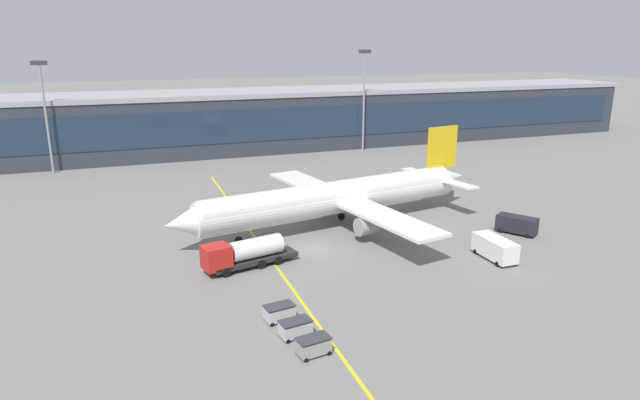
# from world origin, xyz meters

# --- Properties ---
(ground_plane) EXTENTS (700.00, 700.00, 0.00)m
(ground_plane) POSITION_xyz_m (0.00, 0.00, 0.00)
(ground_plane) COLOR slate
(apron_lead_in_line) EXTENTS (1.63, 79.99, 0.01)m
(apron_lead_in_line) POSITION_xyz_m (-5.61, 2.00, 0.00)
(apron_lead_in_line) COLOR yellow
(apron_lead_in_line) RESTS_ON ground_plane
(terminal_building) EXTENTS (222.80, 20.90, 13.55)m
(terminal_building) POSITION_xyz_m (1.43, 68.29, 6.79)
(terminal_building) COLOR #2D333D
(terminal_building) RESTS_ON ground_plane
(main_airliner) EXTENTS (46.19, 36.81, 12.18)m
(main_airliner) POSITION_xyz_m (5.94, 7.44, 4.03)
(main_airliner) COLOR white
(main_airliner) RESTS_ON ground_plane
(fuel_tanker) EXTENTS (11.09, 4.78, 3.25)m
(fuel_tanker) POSITION_xyz_m (-9.07, -2.56, 1.75)
(fuel_tanker) COLOR #232326
(fuel_tanker) RESTS_ON ground_plane
(crew_van) EXTENTS (4.41, 5.36, 2.30)m
(crew_van) POSITION_xyz_m (26.81, -3.88, 1.31)
(crew_van) COLOR black
(crew_van) RESTS_ON ground_plane
(lavatory_truck) EXTENTS (2.36, 5.82, 2.50)m
(lavatory_truck) POSITION_xyz_m (18.37, -10.21, 1.42)
(lavatory_truck) COLOR white
(lavatory_truck) RESTS_ON ground_plane
(baggage_cart_0) EXTENTS (2.84, 1.95, 1.48)m
(baggage_cart_0) POSITION_xyz_m (-7.97, -21.71, 0.78)
(baggage_cart_0) COLOR gray
(baggage_cart_0) RESTS_ON ground_plane
(baggage_cart_1) EXTENTS (2.84, 1.95, 1.48)m
(baggage_cart_1) POSITION_xyz_m (-8.43, -18.54, 0.78)
(baggage_cart_1) COLOR #B2B7BC
(baggage_cart_1) RESTS_ON ground_plane
(baggage_cart_2) EXTENTS (2.84, 1.95, 1.48)m
(baggage_cart_2) POSITION_xyz_m (-8.89, -15.38, 0.78)
(baggage_cart_2) COLOR #B2B7BC
(baggage_cart_2) RESTS_ON ground_plane
(apron_light_mast_0) EXTENTS (2.80, 0.50, 20.97)m
(apron_light_mast_0) POSITION_xyz_m (-32.76, 56.33, 12.42)
(apron_light_mast_0) COLOR gray
(apron_light_mast_0) RESTS_ON ground_plane
(apron_light_mast_1) EXTENTS (2.80, 0.50, 22.71)m
(apron_light_mast_1) POSITION_xyz_m (32.76, 56.33, 13.33)
(apron_light_mast_1) COLOR gray
(apron_light_mast_1) RESTS_ON ground_plane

